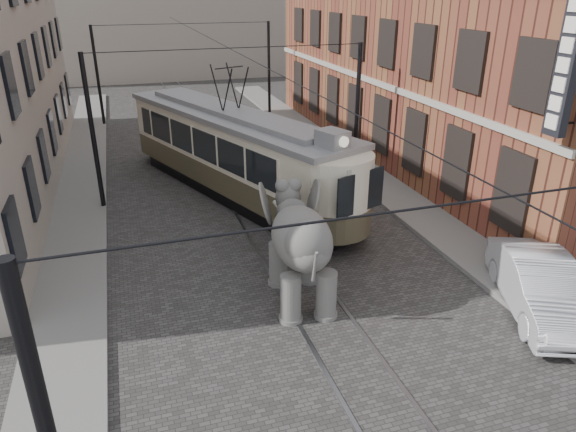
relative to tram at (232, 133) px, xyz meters
name	(u,v)px	position (x,y,z in m)	size (l,w,h in m)	color
ground	(283,256)	(0.30, -6.02, -2.64)	(120.00, 120.00, 0.00)	#44413F
tram_rails	(283,256)	(0.30, -6.02, -2.63)	(1.54, 80.00, 0.02)	slate
sidewalk_right	(442,231)	(6.30, -6.02, -2.57)	(2.00, 60.00, 0.15)	slate
sidewalk_left	(71,286)	(-6.20, -6.02, -2.57)	(2.00, 60.00, 0.15)	slate
brick_building	(443,33)	(11.30, 2.98, 3.36)	(8.00, 26.00, 12.00)	brown
catenary	(240,130)	(0.10, -1.02, 0.36)	(11.00, 30.20, 6.00)	black
tram	(232,133)	(0.00, 0.00, 0.00)	(2.75, 13.31, 5.28)	beige
elephant	(301,252)	(0.04, -8.61, -1.15)	(2.69, 4.88, 2.99)	slate
parked_car	(540,286)	(5.97, -11.09, -1.87)	(1.65, 4.69, 1.55)	#B9B8BD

